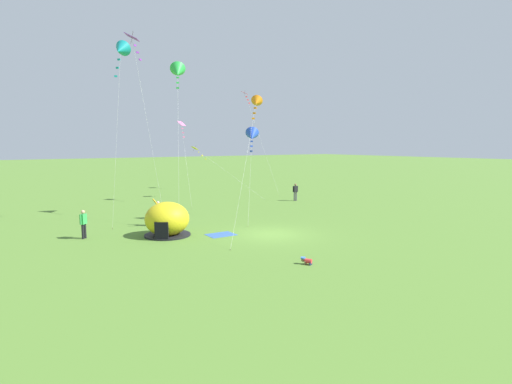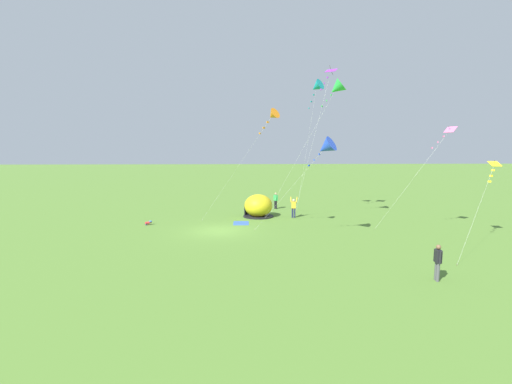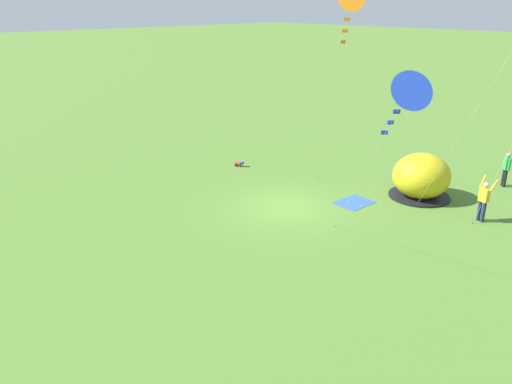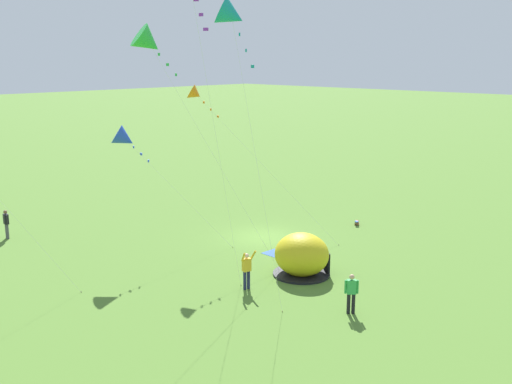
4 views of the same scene
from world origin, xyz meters
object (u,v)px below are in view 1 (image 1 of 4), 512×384
person_strolling (295,191)px  kite_blue (252,136)px  toddler_crawling (307,261)px  person_watching_sky (158,212)px  kite_teal (121,50)px  popup_tent (167,220)px  person_center_field (83,223)px  kite_red (246,97)px  kite_yellow (198,151)px  kite_orange (256,102)px  kite_green (178,72)px  kite_purple (133,43)px  kite_pink (182,127)px

person_strolling → kite_blue: size_ratio=0.25×
toddler_crawling → person_watching_sky: (-2.48, 12.48, 0.82)m
person_watching_sky → kite_teal: (-1.46, 2.23, 10.96)m
popup_tent → person_center_field: bearing=154.3°
person_center_field → kite_red: (22.15, 16.21, 10.29)m
toddler_crawling → kite_yellow: bearing=75.1°
kite_orange → kite_green: kite_green is taller
toddler_crawling → kite_purple: bearing=100.0°
kite_orange → kite_blue: bearing=60.7°
popup_tent → kite_pink: size_ratio=0.36×
person_center_field → kite_purple: kite_purple is taller
kite_green → kite_teal: bearing=-172.0°
toddler_crawling → kite_yellow: 25.52m
popup_tent → kite_teal: (-0.83, 5.43, 10.96)m
toddler_crawling → kite_green: size_ratio=0.05×
kite_blue → toddler_crawling: bearing=-113.7°
kite_orange → kite_yellow: (2.55, 14.41, -3.63)m
kite_orange → kite_blue: (1.87, 3.33, -2.24)m
popup_tent → person_center_field: popup_tent is taller
popup_tent → toddler_crawling: size_ratio=5.20×
person_watching_sky → kite_green: size_ratio=0.16×
kite_pink → kite_orange: size_ratio=0.87×
kite_red → kite_yellow: 10.92m
person_strolling → kite_yellow: size_ratio=0.29×
kite_teal → toddler_crawling: bearing=-75.0°
popup_tent → toddler_crawling: 9.82m
popup_tent → kite_red: size_ratio=0.23×
kite_green → person_watching_sky: bearing=-135.9°
kite_purple → kite_orange: bearing=-40.8°
kite_orange → kite_yellow: kite_orange is taller
kite_red → kite_blue: kite_red is taller
kite_purple → kite_yellow: size_ratio=2.28×
toddler_crawling → kite_green: kite_green is taller
kite_purple → person_strolling: bearing=3.6°
popup_tent → kite_red: (17.76, 18.32, 10.26)m
kite_pink → kite_orange: bearing=-90.0°
kite_red → kite_blue: size_ratio=1.73×
kite_yellow → kite_green: size_ratio=0.50×
kite_orange → kite_teal: 9.86m
kite_pink → kite_red: size_ratio=0.65×
person_strolling → kite_pink: kite_pink is taller
person_strolling → kite_blue: bearing=-155.4°
kite_purple → kite_blue: 11.01m
kite_pink → popup_tent: bearing=-118.1°
person_watching_sky → person_strolling: bearing=14.6°
kite_purple → kite_pink: bearing=45.8°
person_watching_sky → kite_blue: (8.26, 0.69, 5.27)m
kite_orange → kite_green: 6.97m
kite_pink → kite_green: kite_green is taller
toddler_crawling → person_strolling: bearing=51.3°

